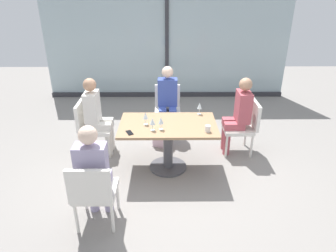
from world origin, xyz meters
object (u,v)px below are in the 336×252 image
chair_far_right (244,124)px  wine_glass_1 (152,121)px  chair_far_left (91,125)px  wine_glass_2 (145,116)px  wine_glass_3 (161,121)px  handbag_0 (162,139)px  dining_table_main (168,135)px  chair_front_left (94,191)px  person_far_left (97,113)px  person_front_left (94,170)px  coffee_cup (208,129)px  person_far_right (239,112)px  chair_near_window (167,107)px  wine_glass_0 (200,106)px  person_near_window (168,99)px  cell_phone_on_table (130,133)px

chair_far_right → wine_glass_1: 1.63m
chair_far_left → wine_glass_1: size_ratio=4.70×
wine_glass_2 → wine_glass_3: size_ratio=1.00×
wine_glass_1 → handbag_0: wine_glass_1 is taller
dining_table_main → chair_front_left: size_ratio=1.59×
chair_front_left → person_far_left: size_ratio=0.69×
person_front_left → handbag_0: size_ratio=4.20×
chair_far_left → coffee_cup: 1.93m
handbag_0 → person_far_right: bearing=14.3°
chair_far_left → person_front_left: (0.40, -1.60, 0.20)m
chair_near_window → chair_far_right: size_ratio=1.00×
chair_front_left → person_far_left: person_far_left is taller
chair_far_left → wine_glass_3: 1.36m
chair_near_window → dining_table_main: bearing=-90.0°
person_far_right → wine_glass_0: size_ratio=6.81×
coffee_cup → wine_glass_3: bearing=173.4°
person_far_right → wine_glass_2: size_ratio=6.81×
chair_near_window → wine_glass_2: bearing=-104.4°
chair_far_left → wine_glass_2: size_ratio=4.70×
chair_far_left → person_far_left: (0.11, 0.00, 0.20)m
chair_far_left → handbag_0: (1.14, 0.18, -0.36)m
chair_front_left → chair_far_left: bearing=103.2°
person_far_left → wine_glass_3: size_ratio=6.81×
wine_glass_2 → coffee_cup: 0.89m
wine_glass_1 → coffee_cup: size_ratio=2.06×
chair_far_left → handbag_0: chair_far_left is taller
chair_far_left → person_far_right: bearing=0.0°
chair_near_window → chair_front_left: same height
wine_glass_0 → wine_glass_3: same height
dining_table_main → person_far_right: size_ratio=1.10×
dining_table_main → chair_far_right: (1.23, 0.48, -0.05)m
chair_near_window → chair_far_right: bearing=-31.2°
chair_far_right → handbag_0: (-1.32, 0.18, -0.36)m
chair_far_left → person_far_right: 2.35m
chair_near_window → chair_far_left: bearing=-148.8°
chair_far_left → person_near_window: size_ratio=0.69×
cell_phone_on_table → chair_near_window: bearing=45.8°
wine_glass_1 → cell_phone_on_table: wine_glass_1 is taller
coffee_cup → person_near_window: bearing=111.4°
dining_table_main → wine_glass_2: (-0.32, -0.01, 0.31)m
dining_table_main → chair_far_right: size_ratio=1.59×
chair_far_right → wine_glass_2: (-1.54, -0.49, 0.37)m
wine_glass_3 → handbag_0: (0.01, 0.84, -0.72)m
wine_glass_2 → chair_front_left: bearing=-112.8°
person_near_window → coffee_cup: size_ratio=14.00×
chair_far_left → wine_glass_3: size_ratio=4.70×
chair_far_right → wine_glass_3: 1.52m
dining_table_main → chair_near_window: bearing=90.0°
chair_far_left → person_far_right: (2.35, 0.00, 0.20)m
person_front_left → person_far_left: (-0.29, 1.60, 0.00)m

